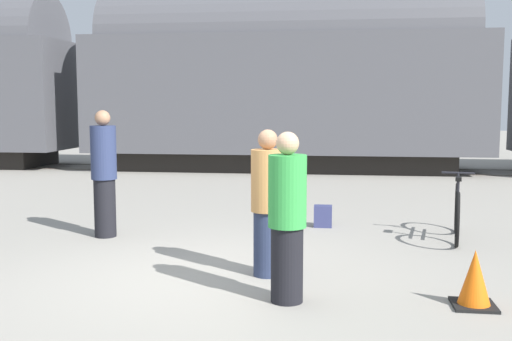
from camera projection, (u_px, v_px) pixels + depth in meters
name	position (u px, v px, depth m)	size (l,w,h in m)	color
ground_plane	(199.00, 279.00, 6.59)	(80.00, 80.00, 0.00)	gray
freight_train	(285.00, 75.00, 17.37)	(36.00, 3.03, 5.28)	black
rail_near	(282.00, 172.00, 16.96)	(48.00, 0.07, 0.01)	#4C4238
rail_far	(286.00, 167.00, 18.38)	(48.00, 0.07, 0.01)	#4C4238
bicycle_black	(457.00, 212.00, 8.48)	(0.46, 1.70, 0.94)	black
person_in_green	(287.00, 218.00, 5.74)	(0.37, 0.37, 1.66)	black
person_in_navy	(104.00, 174.00, 8.61)	(0.36, 0.36, 1.83)	black
person_in_tan	(268.00, 204.00, 6.64)	(0.37, 0.37, 1.64)	#283351
backpack	(323.00, 216.00, 9.37)	(0.28, 0.20, 0.34)	navy
traffic_cone	(475.00, 280.00, 5.65)	(0.40, 0.40, 0.55)	black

